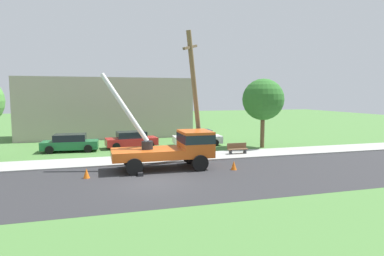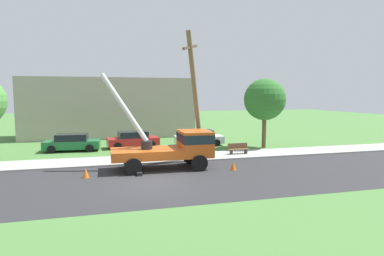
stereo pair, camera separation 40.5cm
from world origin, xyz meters
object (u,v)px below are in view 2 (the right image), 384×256
at_px(traffic_cone_ahead, 233,166).
at_px(parked_sedan_green, 72,142).
at_px(utility_truck, 175,146).
at_px(traffic_cone_behind, 86,173).
at_px(traffic_cone_curbside, 199,159).
at_px(roadside_tree_near, 265,100).
at_px(parked_sedan_red, 133,139).
at_px(leaning_utility_pole, 195,96).
at_px(parked_sedan_white, 199,138).
at_px(park_bench, 238,149).

xyz_separation_m(traffic_cone_ahead, parked_sedan_green, (-10.21, 9.87, 0.43)).
relative_size(utility_truck, traffic_cone_behind, 12.07).
xyz_separation_m(traffic_cone_curbside, roadside_tree_near, (7.36, 4.83, 3.91)).
xyz_separation_m(parked_sedan_green, parked_sedan_red, (5.01, 0.54, 0.00)).
height_order(traffic_cone_ahead, roadside_tree_near, roadside_tree_near).
bearing_deg(traffic_cone_behind, traffic_cone_ahead, -2.52).
xyz_separation_m(utility_truck, roadside_tree_near, (9.21, 5.86, 2.79)).
height_order(traffic_cone_behind, parked_sedan_red, parked_sedan_red).
height_order(utility_truck, parked_sedan_red, utility_truck).
distance_m(utility_truck, roadside_tree_near, 11.27).
bearing_deg(leaning_utility_pole, parked_sedan_white, 71.76).
distance_m(traffic_cone_behind, park_bench, 11.84).
relative_size(traffic_cone_behind, park_bench, 0.35).
bearing_deg(traffic_cone_behind, park_bench, 21.28).
relative_size(traffic_cone_ahead, parked_sedan_red, 0.12).
xyz_separation_m(traffic_cone_behind, parked_sedan_green, (-1.49, 9.49, 0.43)).
relative_size(traffic_cone_ahead, parked_sedan_white, 0.12).
height_order(parked_sedan_green, parked_sedan_red, same).
bearing_deg(parked_sedan_white, utility_truck, -115.35).
height_order(leaning_utility_pole, traffic_cone_ahead, leaning_utility_pole).
xyz_separation_m(leaning_utility_pole, parked_sedan_green, (-8.62, 6.82, -3.83)).
relative_size(traffic_cone_curbside, parked_sedan_red, 0.12).
bearing_deg(utility_truck, traffic_cone_curbside, 29.23).
relative_size(utility_truck, parked_sedan_green, 1.50).
bearing_deg(leaning_utility_pole, traffic_cone_behind, -159.49).
distance_m(parked_sedan_white, park_bench, 5.66).
xyz_separation_m(utility_truck, park_bench, (5.67, 3.21, -0.95)).
height_order(leaning_utility_pole, traffic_cone_behind, leaning_utility_pole).
xyz_separation_m(parked_sedan_green, roadside_tree_near, (16.07, -2.53, 3.48)).
distance_m(utility_truck, parked_sedan_white, 9.58).
bearing_deg(traffic_cone_ahead, parked_sedan_green, 135.96).
relative_size(parked_sedan_white, roadside_tree_near, 0.75).
bearing_deg(parked_sedan_green, leaning_utility_pole, -38.35).
distance_m(traffic_cone_ahead, park_bench, 5.23).
relative_size(parked_sedan_green, park_bench, 2.81).
bearing_deg(roadside_tree_near, park_bench, -143.14).
bearing_deg(traffic_cone_ahead, leaning_utility_pole, 117.52).
bearing_deg(roadside_tree_near, traffic_cone_behind, -154.50).
relative_size(parked_sedan_green, parked_sedan_white, 0.99).
relative_size(parked_sedan_red, parked_sedan_white, 1.00).
height_order(parked_sedan_red, parked_sedan_white, same).
relative_size(parked_sedan_green, roadside_tree_near, 0.75).
xyz_separation_m(traffic_cone_curbside, parked_sedan_green, (-8.71, 7.36, 0.43)).
xyz_separation_m(utility_truck, leaning_utility_pole, (1.77, 1.58, 3.14)).
height_order(traffic_cone_ahead, traffic_cone_behind, same).
relative_size(traffic_cone_ahead, roadside_tree_near, 0.09).
height_order(traffic_cone_ahead, parked_sedan_green, parked_sedan_green).
xyz_separation_m(park_bench, roadside_tree_near, (3.54, 2.66, 3.73)).
bearing_deg(parked_sedan_red, utility_truck, -78.35).
relative_size(leaning_utility_pole, traffic_cone_behind, 15.79).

